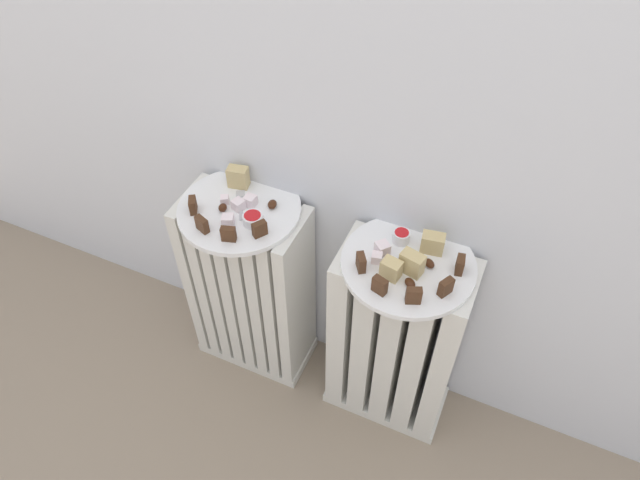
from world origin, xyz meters
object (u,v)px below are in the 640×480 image
radiator_right (395,342)px  plate_left (239,209)px  jam_bowl_left (253,219)px  jam_bowl_right (401,236)px  fork (241,202)px  radiator_left (251,289)px  plate_right (408,264)px

radiator_right → plate_left: (-0.40, 0.00, 0.29)m
radiator_right → jam_bowl_left: jam_bowl_left is taller
jam_bowl_right → fork: bearing=-174.6°
radiator_right → plate_left: 0.49m
radiator_right → jam_bowl_left: 0.46m
radiator_right → jam_bowl_right: jam_bowl_right is taller
radiator_left → plate_right: size_ratio=2.00×
plate_left → plate_right: 0.40m
jam_bowl_left → fork: (-0.06, 0.04, -0.01)m
radiator_right → jam_bowl_right: (-0.03, 0.05, 0.31)m
plate_right → fork: fork is taller
radiator_left → radiator_right: bearing=-0.0°
radiator_right → plate_left: size_ratio=2.00×
plate_left → fork: 0.02m
jam_bowl_right → radiator_right: bearing=-55.7°
radiator_right → jam_bowl_left: (-0.34, -0.03, 0.31)m
radiator_right → fork: 0.50m
radiator_right → jam_bowl_left: bearing=-175.1°
jam_bowl_left → jam_bowl_right: 0.32m
radiator_left → jam_bowl_left: size_ratio=12.55×
plate_right → jam_bowl_right: jam_bowl_right is taller
plate_left → jam_bowl_left: (0.05, -0.03, 0.02)m
radiator_left → radiator_right: 0.40m
radiator_left → plate_left: 0.29m
jam_bowl_left → plate_left: bearing=150.5°
radiator_right → plate_right: 0.29m
jam_bowl_right → fork: 0.37m
jam_bowl_right → radiator_left: bearing=-172.2°
plate_left → fork: bearing=106.3°
plate_left → jam_bowl_right: jam_bowl_right is taller
radiator_left → jam_bowl_left: (0.05, -0.03, 0.31)m
radiator_right → jam_bowl_right: 0.32m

